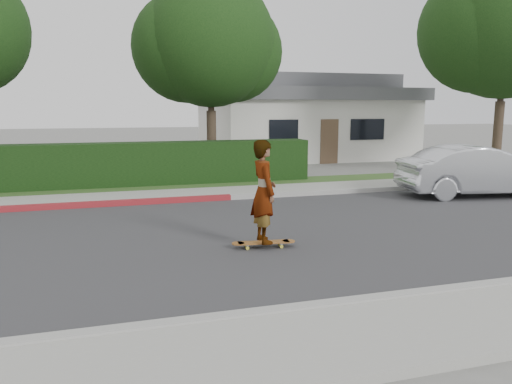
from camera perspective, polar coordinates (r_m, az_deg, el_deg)
ground at (r=10.32m, az=-2.90°, el=-5.17°), size 120.00×120.00×0.00m
road at (r=10.32m, az=-2.90°, el=-5.14°), size 60.00×8.00×0.01m
curb_near at (r=6.59m, az=5.97°, el=-13.24°), size 60.00×0.20×0.15m
sidewalk_near at (r=5.85m, az=9.52°, el=-16.55°), size 60.00×1.60×0.12m
curb_far at (r=14.22m, az=-6.89°, el=-0.81°), size 60.00×0.20×0.15m
curb_red_section at (r=14.26m, az=-27.09°, el=-1.77°), size 12.00×0.21×0.15m
sidewalk_far at (r=15.10m, az=-7.49°, el=-0.27°), size 60.00×1.60×0.12m
planting_strip at (r=16.66m, az=-8.39°, el=0.59°), size 60.00×1.60×0.10m
hedge at (r=17.00m, az=-18.81°, el=2.74°), size 15.00×1.00×1.50m
tree_center at (r=19.40m, az=-5.42°, el=16.29°), size 5.66×4.84×7.44m
tree_right at (r=22.33m, az=26.31°, el=16.36°), size 6.32×5.60×8.56m
house at (r=27.71m, az=5.24°, el=8.46°), size 10.60×8.60×4.30m
skateboard at (r=9.49m, az=0.88°, el=-5.81°), size 1.23×0.38×0.11m
skateboarder at (r=9.28m, az=0.89°, el=0.05°), size 0.48×0.71×1.93m
car_silver at (r=16.33m, az=24.07°, el=2.20°), size 4.84×2.39×1.52m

